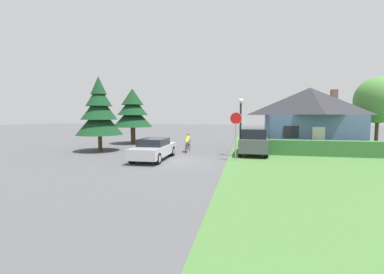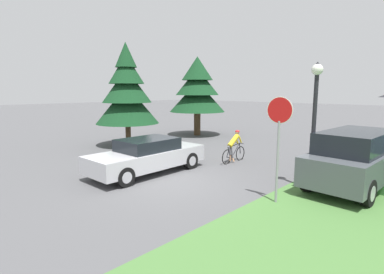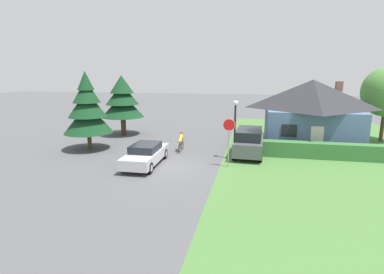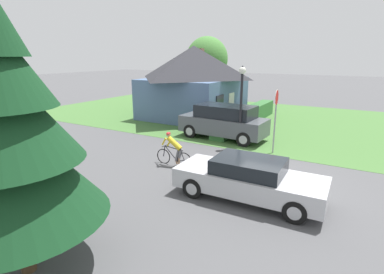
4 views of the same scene
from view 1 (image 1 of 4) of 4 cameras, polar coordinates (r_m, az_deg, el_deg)
The scene contains 12 objects.
ground_plane at distance 16.37m, azimuth -3.86°, elevation -5.28°, with size 140.00×140.00×0.00m, color #515154.
grass_verge_right at distance 20.91m, azimuth 30.98°, elevation -3.75°, with size 16.00×36.00×0.01m, color #477538.
cottage_house at distance 24.85m, azimuth 24.59°, elevation 4.08°, with size 7.69×6.70×5.30m.
hedge_row at distance 20.27m, azimuth 25.06°, elevation -2.21°, with size 9.71×0.90×1.11m, color #387038.
sedan_left_lane at distance 16.90m, azimuth -8.47°, elevation -2.63°, with size 1.93×4.83×1.38m.
cyclist at distance 20.16m, azimuth -1.00°, elevation -1.36°, with size 0.44×1.74×1.47m.
parked_suv_right at distance 19.61m, azimuth 13.54°, elevation -0.84°, with size 2.15×4.94×1.92m.
stop_sign at distance 16.36m, azimuth 9.71°, elevation 2.38°, with size 0.76×0.08×3.07m.
street_lamp at distance 18.17m, azimuth 10.75°, elevation 4.39°, with size 0.35×0.35×4.13m.
conifer_tall_near at distance 21.98m, azimuth -19.91°, elevation 5.17°, with size 3.66×3.66×5.99m.
conifer_tall_far at distance 27.09m, azimuth -13.06°, elevation 5.74°, with size 3.97×3.97×5.64m.
deciduous_tree_right at distance 28.94m, azimuth 36.05°, elevation 6.63°, with size 4.00×4.00×6.37m.
Camera 1 is at (4.34, -15.53, 2.83)m, focal length 24.00 mm.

